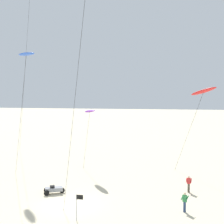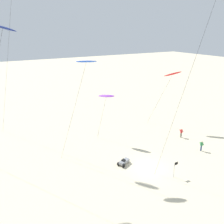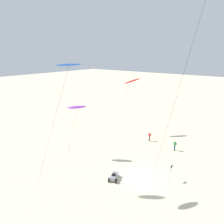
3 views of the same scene
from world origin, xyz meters
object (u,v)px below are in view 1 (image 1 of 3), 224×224
kite_blue (26,55)px  kite_flyer_nearest (189,184)px  beach_buggy (53,189)px  marker_flag (78,202)px  kite_red (203,92)px  kite_flyer_middle (185,202)px  kite_purple (90,111)px

kite_blue → kite_flyer_nearest: 21.58m
beach_buggy → marker_flag: bearing=-54.6°
kite_red → beach_buggy: 19.62m
kite_red → marker_flag: bearing=-130.4°
kite_blue → kite_flyer_middle: 21.65m
kite_purple → kite_flyer_middle: bearing=-46.4°
beach_buggy → kite_blue: bearing=142.4°
kite_flyer_nearest → kite_flyer_middle: size_ratio=1.00×
kite_purple → kite_flyer_middle: 16.74m
kite_flyer_nearest → kite_purple: bearing=152.0°
beach_buggy → marker_flag: (4.01, -5.65, 1.06)m
kite_blue → kite_flyer_nearest: size_ratio=8.56×
kite_flyer_nearest → beach_buggy: (-13.31, -2.31, -0.46)m
kite_blue → kite_purple: bearing=43.4°
kite_blue → kite_flyer_middle: (16.32, -5.69, -13.04)m
kite_flyer_middle → beach_buggy: bearing=167.7°
kite_blue → kite_purple: size_ratio=1.80×
kite_flyer_middle → kite_purple: bearing=133.6°
kite_purple → kite_flyer_nearest: (11.45, -6.08, -6.69)m
kite_purple → marker_flag: bearing=-81.3°
kite_red → kite_flyer_nearest: kite_red is taller
kite_blue → kite_flyer_middle: size_ratio=8.56×
kite_flyer_middle → marker_flag: size_ratio=0.80×
kite_flyer_nearest → beach_buggy: bearing=-170.1°
kite_blue → kite_red: size_ratio=1.32×
kite_red → kite_flyer_middle: 14.10m
kite_red → kite_flyer_nearest: 10.77m
kite_flyer_nearest → kite_flyer_middle: bearing=-99.7°
kite_red → marker_flag: 19.42m
kite_blue → marker_flag: kite_blue is taller
kite_flyer_nearest → marker_flag: 12.26m
kite_red → beach_buggy: kite_red is taller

